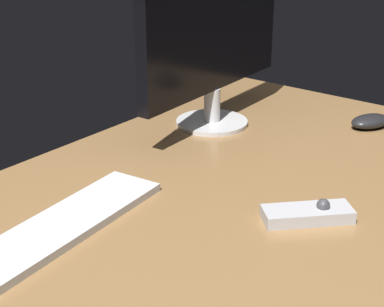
# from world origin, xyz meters

# --- Properties ---
(desk) EXTENTS (1.40, 0.84, 0.02)m
(desk) POSITION_xyz_m (0.00, 0.00, 0.01)
(desk) COLOR olive
(desk) RESTS_ON ground
(monitor) EXTENTS (0.53, 0.18, 0.48)m
(monitor) POSITION_xyz_m (0.30, 0.24, 0.29)
(monitor) COLOR silver
(monitor) RESTS_ON desk
(keyboard) EXTENTS (0.46, 0.16, 0.01)m
(keyboard) POSITION_xyz_m (-0.30, 0.13, 0.03)
(keyboard) COLOR silver
(keyboard) RESTS_ON desk
(computer_mouse) EXTENTS (0.12, 0.10, 0.03)m
(computer_mouse) POSITION_xyz_m (0.52, -0.08, 0.04)
(computer_mouse) COLOR black
(computer_mouse) RESTS_ON desk
(media_remote) EXTENTS (0.16, 0.15, 0.04)m
(media_remote) POSITION_xyz_m (0.00, -0.19, 0.03)
(media_remote) COLOR #B7B7BC
(media_remote) RESTS_ON desk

